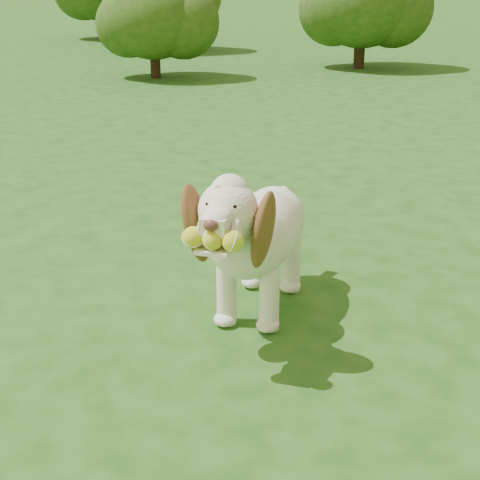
% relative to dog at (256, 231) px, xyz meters
% --- Properties ---
extents(ground, '(80.00, 80.00, 0.00)m').
position_rel_dog_xyz_m(ground, '(-0.31, -0.45, -0.42)').
color(ground, '#1A4814').
rests_on(ground, ground).
extents(dog, '(0.53, 1.22, 0.79)m').
position_rel_dog_xyz_m(dog, '(0.00, 0.00, 0.00)').
color(dog, white).
rests_on(dog, ground).
extents(shrub_a, '(1.41, 1.41, 1.46)m').
position_rel_dog_xyz_m(shrub_a, '(-4.54, 6.38, 0.44)').
color(shrub_a, '#382314').
rests_on(shrub_a, ground).
extents(shrub_b, '(1.66, 1.66, 1.72)m').
position_rel_dog_xyz_m(shrub_b, '(-2.20, 8.72, 0.59)').
color(shrub_b, '#382314').
rests_on(shrub_b, ground).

